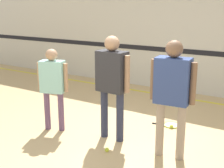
{
  "coord_description": "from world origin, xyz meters",
  "views": [
    {
      "loc": [
        2.56,
        -3.83,
        2.16
      ],
      "look_at": [
        0.02,
        0.18,
        0.93
      ],
      "focal_mm": 50.0,
      "sensor_mm": 36.0,
      "label": 1
    }
  ],
  "objects": [
    {
      "name": "person_student_left",
      "position": [
        -1.03,
        -0.04,
        0.88
      ],
      "size": [
        0.51,
        0.34,
        1.43
      ],
      "rotation": [
        0.0,
        0.0,
        0.35
      ],
      "color": "#6B4C70",
      "rests_on": "ground_plane"
    },
    {
      "name": "racket_spare_on_floor",
      "position": [
        0.63,
        1.23,
        0.01
      ],
      "size": [
        0.54,
        0.39,
        0.03
      ],
      "rotation": [
        0.0,
        0.0,
        3.46
      ],
      "color": "#C6D838",
      "rests_on": "ground_plane"
    },
    {
      "name": "person_student_right",
      "position": [
        1.06,
        0.1,
        1.04
      ],
      "size": [
        0.64,
        0.3,
        1.69
      ],
      "rotation": [
        0.0,
        0.0,
        3.23
      ],
      "color": "tan",
      "rests_on": "ground_plane"
    },
    {
      "name": "tennis_ball_near_instructor",
      "position": [
        0.22,
        -0.27,
        0.03
      ],
      "size": [
        0.07,
        0.07,
        0.07
      ],
      "primitive_type": "sphere",
      "color": "#CCE038",
      "rests_on": "ground_plane"
    },
    {
      "name": "person_instructor",
      "position": [
        0.02,
        0.18,
        1.04
      ],
      "size": [
        0.64,
        0.28,
        1.68
      ],
      "rotation": [
        0.0,
        0.0,
        -0.04
      ],
      "color": "#2D334C",
      "rests_on": "ground_plane"
    },
    {
      "name": "floor_stripe",
      "position": [
        0.0,
        2.98,
        0.0
      ],
      "size": [
        14.4,
        0.1,
        0.01
      ],
      "color": "yellow",
      "rests_on": "ground_plane"
    },
    {
      "name": "tennis_ball_by_spare_racket",
      "position": [
        0.69,
        1.1,
        0.03
      ],
      "size": [
        0.07,
        0.07,
        0.07
      ],
      "primitive_type": "sphere",
      "color": "#CCE038",
      "rests_on": "ground_plane"
    },
    {
      "name": "ground_plane",
      "position": [
        0.0,
        0.0,
        0.0
      ],
      "size": [
        16.0,
        16.0,
        0.0
      ],
      "primitive_type": "plane",
      "color": "tan"
    },
    {
      "name": "wall_back",
      "position": [
        0.0,
        3.53,
        1.6
      ],
      "size": [
        16.0,
        0.07,
        3.2
      ],
      "color": "silver",
      "rests_on": "ground_plane"
    }
  ]
}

